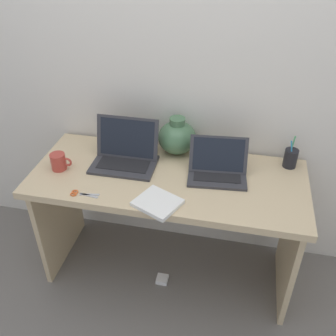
{
  "coord_description": "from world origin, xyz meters",
  "views": [
    {
      "loc": [
        0.35,
        -1.62,
        1.94
      ],
      "look_at": [
        0.0,
        0.0,
        0.8
      ],
      "focal_mm": 40.51,
      "sensor_mm": 36.0,
      "label": 1
    }
  ],
  "objects_px": {
    "laptop_right": "(218,166)",
    "power_brick": "(162,279)",
    "scissors": "(80,194)",
    "coffee_mug": "(59,162)",
    "pen_cup": "(291,158)",
    "laptop_left": "(126,152)",
    "notebook_stack": "(158,203)",
    "green_vase": "(177,137)"
  },
  "relations": [
    {
      "from": "notebook_stack",
      "to": "coffee_mug",
      "type": "relative_size",
      "value": 1.67
    },
    {
      "from": "green_vase",
      "to": "scissors",
      "type": "xyz_separation_m",
      "value": [
        -0.4,
        -0.5,
        -0.09
      ]
    },
    {
      "from": "laptop_right",
      "to": "laptop_left",
      "type": "bearing_deg",
      "value": 178.6
    },
    {
      "from": "power_brick",
      "to": "scissors",
      "type": "bearing_deg",
      "value": -159.77
    },
    {
      "from": "coffee_mug",
      "to": "pen_cup",
      "type": "relative_size",
      "value": 0.66
    },
    {
      "from": "pen_cup",
      "to": "scissors",
      "type": "distance_m",
      "value": 1.15
    },
    {
      "from": "laptop_right",
      "to": "pen_cup",
      "type": "xyz_separation_m",
      "value": [
        0.38,
        0.16,
        0.0
      ]
    },
    {
      "from": "green_vase",
      "to": "power_brick",
      "type": "distance_m",
      "value": 0.9
    },
    {
      "from": "green_vase",
      "to": "pen_cup",
      "type": "bearing_deg",
      "value": -1.95
    },
    {
      "from": "green_vase",
      "to": "scissors",
      "type": "height_order",
      "value": "green_vase"
    },
    {
      "from": "green_vase",
      "to": "power_brick",
      "type": "xyz_separation_m",
      "value": [
        -0.01,
        -0.36,
        -0.83
      ]
    },
    {
      "from": "laptop_right",
      "to": "green_vase",
      "type": "relative_size",
      "value": 1.49
    },
    {
      "from": "notebook_stack",
      "to": "scissors",
      "type": "height_order",
      "value": "notebook_stack"
    },
    {
      "from": "pen_cup",
      "to": "power_brick",
      "type": "xyz_separation_m",
      "value": [
        -0.66,
        -0.34,
        -0.79
      ]
    },
    {
      "from": "laptop_left",
      "to": "green_vase",
      "type": "height_order",
      "value": "laptop_left"
    },
    {
      "from": "coffee_mug",
      "to": "pen_cup",
      "type": "height_order",
      "value": "pen_cup"
    },
    {
      "from": "laptop_right",
      "to": "power_brick",
      "type": "distance_m",
      "value": 0.85
    },
    {
      "from": "coffee_mug",
      "to": "scissors",
      "type": "distance_m",
      "value": 0.28
    },
    {
      "from": "coffee_mug",
      "to": "green_vase",
      "type": "bearing_deg",
      "value": 27.58
    },
    {
      "from": "laptop_left",
      "to": "notebook_stack",
      "type": "bearing_deg",
      "value": -51.26
    },
    {
      "from": "laptop_right",
      "to": "pen_cup",
      "type": "height_order",
      "value": "laptop_right"
    },
    {
      "from": "green_vase",
      "to": "coffee_mug",
      "type": "bearing_deg",
      "value": -152.42
    },
    {
      "from": "green_vase",
      "to": "pen_cup",
      "type": "relative_size",
      "value": 1.2
    },
    {
      "from": "green_vase",
      "to": "power_brick",
      "type": "relative_size",
      "value": 3.15
    },
    {
      "from": "scissors",
      "to": "power_brick",
      "type": "distance_m",
      "value": 0.84
    },
    {
      "from": "laptop_left",
      "to": "power_brick",
      "type": "distance_m",
      "value": 0.85
    },
    {
      "from": "laptop_right",
      "to": "power_brick",
      "type": "xyz_separation_m",
      "value": [
        -0.27,
        -0.18,
        -0.78
      ]
    },
    {
      "from": "coffee_mug",
      "to": "power_brick",
      "type": "bearing_deg",
      "value": -4.54
    },
    {
      "from": "laptop_right",
      "to": "power_brick",
      "type": "relative_size",
      "value": 4.69
    },
    {
      "from": "coffee_mug",
      "to": "power_brick",
      "type": "relative_size",
      "value": 1.73
    },
    {
      "from": "laptop_right",
      "to": "power_brick",
      "type": "bearing_deg",
      "value": -147.06
    },
    {
      "from": "laptop_right",
      "to": "coffee_mug",
      "type": "bearing_deg",
      "value": -171.38
    },
    {
      "from": "scissors",
      "to": "pen_cup",
      "type": "bearing_deg",
      "value": 24.68
    },
    {
      "from": "coffee_mug",
      "to": "pen_cup",
      "type": "xyz_separation_m",
      "value": [
        1.24,
        0.29,
        0.01
      ]
    },
    {
      "from": "laptop_left",
      "to": "green_vase",
      "type": "distance_m",
      "value": 0.31
    },
    {
      "from": "coffee_mug",
      "to": "laptop_right",
      "type": "bearing_deg",
      "value": 8.62
    },
    {
      "from": "laptop_right",
      "to": "green_vase",
      "type": "bearing_deg",
      "value": 144.59
    },
    {
      "from": "laptop_left",
      "to": "laptop_right",
      "type": "height_order",
      "value": "laptop_left"
    },
    {
      "from": "laptop_right",
      "to": "coffee_mug",
      "type": "relative_size",
      "value": 2.71
    },
    {
      "from": "laptop_left",
      "to": "pen_cup",
      "type": "height_order",
      "value": "laptop_left"
    },
    {
      "from": "laptop_left",
      "to": "laptop_right",
      "type": "distance_m",
      "value": 0.52
    },
    {
      "from": "laptop_left",
      "to": "pen_cup",
      "type": "bearing_deg",
      "value": 9.34
    }
  ]
}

